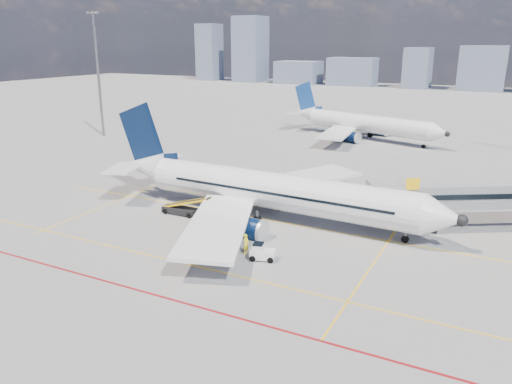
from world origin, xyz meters
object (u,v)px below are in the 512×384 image
Objects in this scene: baggage_tug at (261,252)px; ramp_worker at (246,244)px; main_aircraft at (263,190)px; belt_loader at (182,209)px; second_aircraft at (362,123)px; cargo_dolly at (217,236)px.

baggage_tug is 2.02m from ramp_worker.
ramp_worker is (-1.92, 0.57, 0.24)m from baggage_tug.
main_aircraft reaches higher than ramp_worker.
main_aircraft is 12.46m from baggage_tug.
belt_loader is (-8.74, -3.85, -2.54)m from main_aircraft.
main_aircraft is 21.64× the size of ramp_worker.
ramp_worker is at bearing -28.67° from belt_loader.
baggage_tug is at bearing -27.17° from belt_loader.
second_aircraft is at bearing 95.88° from main_aircraft.
main_aircraft is 10.31m from cargo_dolly.
belt_loader is 13.82m from ramp_worker.
belt_loader is (-8.72, 6.22, -0.34)m from cargo_dolly.
main_aircraft reaches higher than belt_loader.
second_aircraft is 64.83m from baggage_tug.
belt_loader is at bearing 139.96° from cargo_dolly.
cargo_dolly is at bearing -35.77° from belt_loader.
belt_loader is (-5.37, -57.06, -2.55)m from second_aircraft.
cargo_dolly is 10.72m from belt_loader.
ramp_worker reaches higher than baggage_tug.
main_aircraft is 12.53× the size of cargo_dolly.
main_aircraft is 9.89m from belt_loader.
baggage_tug is 5.44m from cargo_dolly.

